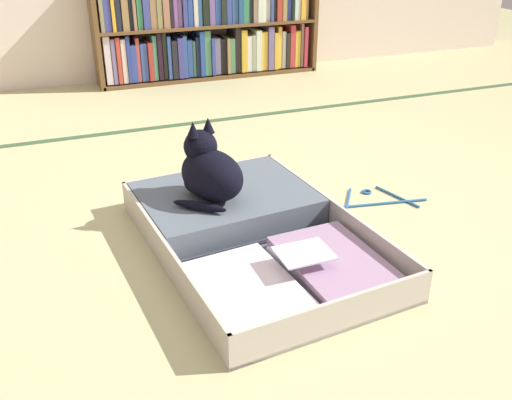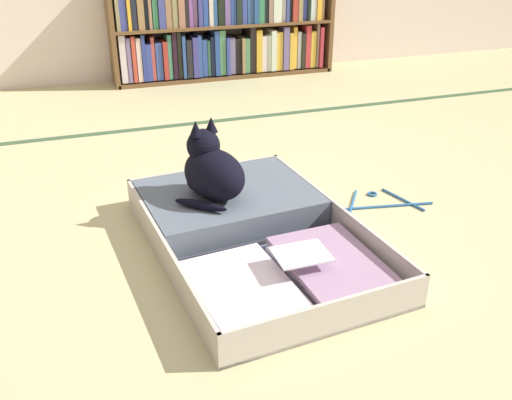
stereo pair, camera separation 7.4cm
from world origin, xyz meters
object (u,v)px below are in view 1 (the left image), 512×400
object	(u,v)px
bookshelf	(208,28)
clothes_hanger	(374,200)
open_suitcase	(245,225)
black_cat	(209,171)

from	to	relation	value
bookshelf	clothes_hanger	size ratio (longest dim) A/B	3.80
bookshelf	clothes_hanger	xyz separation A→B (m)	(0.01, -2.15, -0.34)
open_suitcase	black_cat	xyz separation A→B (m)	(-0.08, 0.13, 0.17)
open_suitcase	clothes_hanger	bearing A→B (deg)	7.51
bookshelf	black_cat	size ratio (longest dim) A/B	4.98
clothes_hanger	open_suitcase	bearing A→B (deg)	-172.49
clothes_hanger	bookshelf	bearing A→B (deg)	90.39
black_cat	clothes_hanger	world-z (taller)	black_cat
bookshelf	black_cat	distance (m)	2.20
bookshelf	clothes_hanger	distance (m)	2.17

